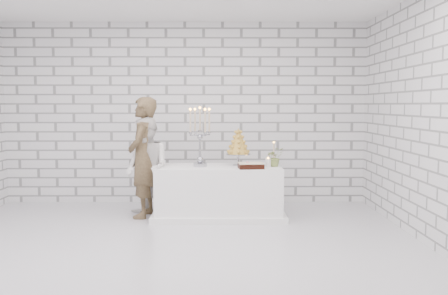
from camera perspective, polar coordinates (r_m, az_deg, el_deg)
ground at (r=5.74m, az=-6.44°, el=-11.51°), size 6.00×5.00×0.01m
wall_back at (r=7.99m, az=-4.64°, el=4.10°), size 6.00×0.01×3.00m
wall_front at (r=3.03m, az=-11.73°, el=2.36°), size 6.00×0.01×3.00m
wall_right at (r=5.98m, az=23.40°, el=3.36°), size 0.01×5.00×3.00m
cake_table at (r=7.00m, az=-0.63°, el=-5.29°), size 1.80×0.80×0.75m
groom at (r=7.04m, az=-9.64°, el=-1.17°), size 0.49×0.68×1.75m
bride at (r=7.01m, az=-9.17°, el=-2.37°), size 0.89×0.90×1.47m
candelabra at (r=6.87m, az=-2.88°, el=1.30°), size 0.43×0.43×0.87m
croquembouche at (r=7.01m, az=1.72°, el=0.09°), size 0.45×0.45×0.55m
chocolate_cake at (r=6.70m, az=3.23°, el=-2.17°), size 0.37×0.28×0.08m
pillar_candle at (r=6.87m, az=5.29°, el=-1.84°), size 0.09×0.09×0.12m
extra_taper at (r=7.19m, az=5.96°, el=-0.74°), size 0.06×0.06×0.32m
flowers at (r=6.94m, az=6.09°, el=-1.14°), size 0.29×0.26×0.27m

